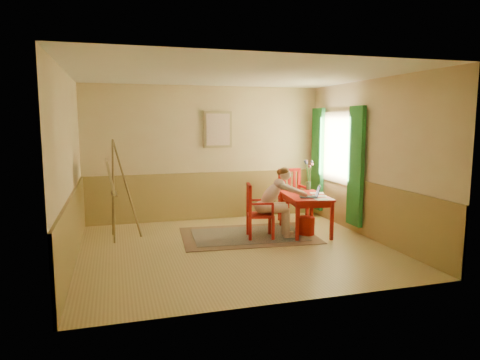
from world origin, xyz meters
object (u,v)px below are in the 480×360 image
object	(u,v)px
chair_back	(292,196)
figure	(275,199)
table	(305,200)
chair_left	(257,211)
easel	(112,180)
laptop	(311,195)

from	to	relation	value
chair_back	figure	size ratio (longest dim) A/B	0.86
chair_back	figure	bearing A→B (deg)	-126.12
table	chair_left	size ratio (longest dim) A/B	1.31
table	easel	distance (m)	3.49
laptop	easel	world-z (taller)	easel
easel	chair_left	bearing A→B (deg)	-15.13
chair_back	chair_left	bearing A→B (deg)	-137.17
table	laptop	world-z (taller)	laptop
chair_left	laptop	size ratio (longest dim) A/B	2.43
table	figure	size ratio (longest dim) A/B	1.01
chair_left	figure	bearing A→B (deg)	-8.81
chair_back	laptop	distance (m)	1.23
table	chair_back	distance (m)	0.94
figure	table	bearing A→B (deg)	13.09
laptop	chair_left	bearing A→B (deg)	169.75
chair_left	figure	size ratio (longest dim) A/B	0.77
chair_left	chair_back	xyz separation A→B (m)	(1.10, 1.02, 0.06)
table	easel	xyz separation A→B (m)	(-3.42, 0.56, 0.42)
chair_left	easel	xyz separation A→B (m)	(-2.45, 0.66, 0.56)
chair_back	laptop	bearing A→B (deg)	-96.90
chair_back	table	bearing A→B (deg)	-98.29
table	figure	distance (m)	0.67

